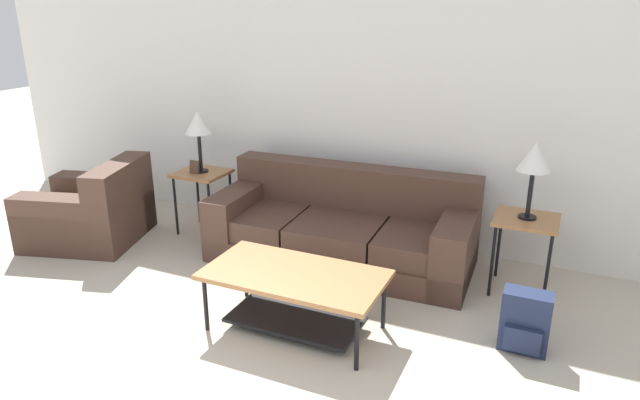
% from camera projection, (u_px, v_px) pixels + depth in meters
% --- Properties ---
extents(wall_back, '(9.15, 0.06, 2.60)m').
position_uv_depth(wall_back, '(375.00, 108.00, 5.39)').
color(wall_back, white).
rests_on(wall_back, ground_plane).
extents(couch, '(2.38, 1.05, 0.82)m').
position_uv_depth(couch, '(342.00, 230.00, 5.19)').
color(couch, '#4C3328').
rests_on(couch, ground_plane).
extents(armchair, '(1.23, 1.19, 0.80)m').
position_uv_depth(armchair, '(91.00, 212.00, 5.64)').
color(armchair, '#4C3328').
rests_on(armchair, ground_plane).
extents(coffee_table, '(1.28, 0.67, 0.46)m').
position_uv_depth(coffee_table, '(295.00, 288.00, 4.06)').
color(coffee_table, '#A87042').
rests_on(coffee_table, ground_plane).
extents(side_table_left, '(0.49, 0.46, 0.64)m').
position_uv_depth(side_table_left, '(202.00, 179.00, 5.74)').
color(side_table_left, '#A87042').
rests_on(side_table_left, ground_plane).
extents(side_table_right, '(0.49, 0.46, 0.64)m').
position_uv_depth(side_table_right, '(526.00, 227.00, 4.54)').
color(side_table_right, '#A87042').
rests_on(side_table_right, ground_plane).
extents(table_lamp_left, '(0.25, 0.25, 0.61)m').
position_uv_depth(table_lamp_left, '(198.00, 125.00, 5.55)').
color(table_lamp_left, black).
rests_on(table_lamp_left, side_table_left).
extents(table_lamp_right, '(0.25, 0.25, 0.61)m').
position_uv_depth(table_lamp_right, '(535.00, 160.00, 4.35)').
color(table_lamp_right, black).
rests_on(table_lamp_right, side_table_right).
extents(backpack, '(0.32, 0.25, 0.44)m').
position_uv_depth(backpack, '(525.00, 322.00, 3.86)').
color(backpack, '#1E2847').
rests_on(backpack, ground_plane).
extents(picture_frame, '(0.10, 0.04, 0.13)m').
position_uv_depth(picture_frame, '(194.00, 167.00, 5.64)').
color(picture_frame, '#4C3828').
rests_on(picture_frame, side_table_left).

